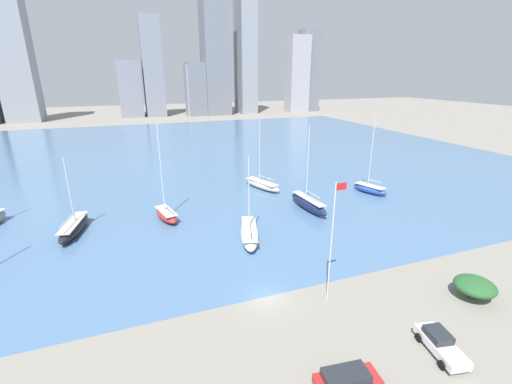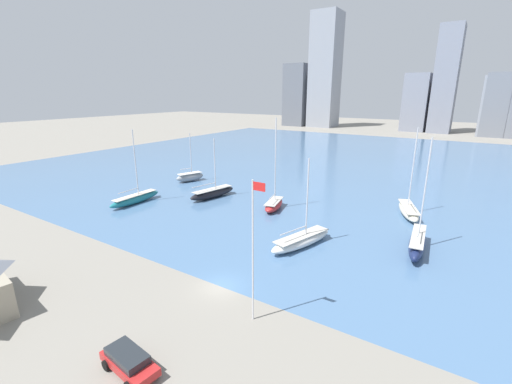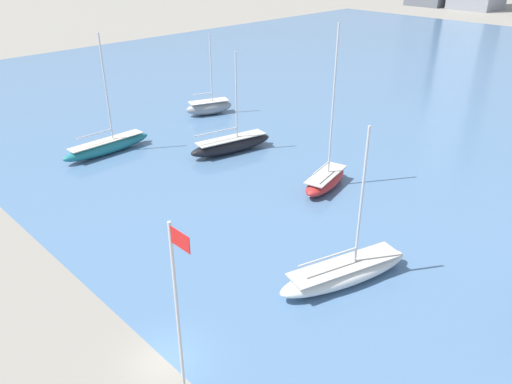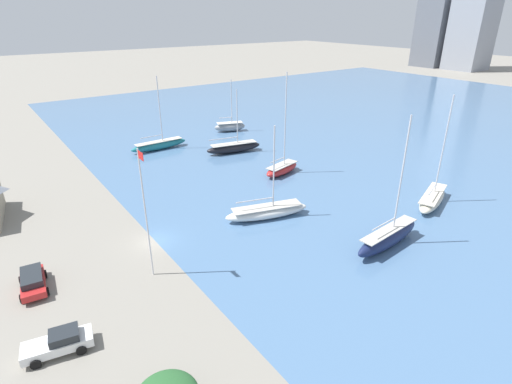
{
  "view_description": "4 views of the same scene",
  "coord_description": "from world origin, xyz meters",
  "px_view_note": "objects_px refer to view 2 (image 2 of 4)",
  "views": [
    {
      "loc": [
        -11.56,
        -28.24,
        22.32
      ],
      "look_at": [
        5.5,
        18.21,
        5.12
      ],
      "focal_mm": 24.0,
      "sensor_mm": 36.0,
      "label": 1
    },
    {
      "loc": [
        20.07,
        -24.46,
        19.45
      ],
      "look_at": [
        -6.29,
        16.57,
        5.23
      ],
      "focal_mm": 24.0,
      "sensor_mm": 36.0,
      "label": 2
    },
    {
      "loc": [
        19.03,
        -11.24,
        22.01
      ],
      "look_at": [
        -6.88,
        14.12,
        3.48
      ],
      "focal_mm": 35.0,
      "sensor_mm": 36.0,
      "label": 3
    },
    {
      "loc": [
        37.68,
        -13.27,
        23.32
      ],
      "look_at": [
        -0.21,
        13.99,
        2.27
      ],
      "focal_mm": 28.0,
      "sensor_mm": 36.0,
      "label": 4
    }
  ],
  "objects_px": {
    "sailboat_teal": "(135,198)",
    "flag_pole": "(253,248)",
    "sailboat_gray": "(190,177)",
    "sailboat_white": "(302,240)",
    "parked_wagon_red": "(129,361)",
    "sailboat_black": "(213,193)",
    "sailboat_cream": "(408,210)",
    "sailboat_navy": "(417,242)",
    "sailboat_red": "(274,204)"
  },
  "relations": [
    {
      "from": "sailboat_teal",
      "to": "sailboat_red",
      "type": "bearing_deg",
      "value": 23.62
    },
    {
      "from": "flag_pole",
      "to": "sailboat_black",
      "type": "relative_size",
      "value": 1.14
    },
    {
      "from": "sailboat_red",
      "to": "sailboat_teal",
      "type": "relative_size",
      "value": 1.17
    },
    {
      "from": "sailboat_white",
      "to": "sailboat_teal",
      "type": "relative_size",
      "value": 0.88
    },
    {
      "from": "sailboat_white",
      "to": "sailboat_teal",
      "type": "bearing_deg",
      "value": -163.4
    },
    {
      "from": "flag_pole",
      "to": "sailboat_cream",
      "type": "bearing_deg",
      "value": 79.52
    },
    {
      "from": "flag_pole",
      "to": "sailboat_navy",
      "type": "distance_m",
      "value": 25.49
    },
    {
      "from": "sailboat_white",
      "to": "sailboat_navy",
      "type": "bearing_deg",
      "value": 43.63
    },
    {
      "from": "flag_pole",
      "to": "sailboat_cream",
      "type": "distance_m",
      "value": 37.45
    },
    {
      "from": "flag_pole",
      "to": "sailboat_gray",
      "type": "bearing_deg",
      "value": 139.39
    },
    {
      "from": "sailboat_white",
      "to": "parked_wagon_red",
      "type": "bearing_deg",
      "value": -76.17
    },
    {
      "from": "sailboat_gray",
      "to": "sailboat_red",
      "type": "bearing_deg",
      "value": 5.43
    },
    {
      "from": "sailboat_white",
      "to": "sailboat_gray",
      "type": "height_order",
      "value": "sailboat_white"
    },
    {
      "from": "sailboat_black",
      "to": "sailboat_gray",
      "type": "relative_size",
      "value": 1.04
    },
    {
      "from": "sailboat_red",
      "to": "sailboat_white",
      "type": "xyz_separation_m",
      "value": [
        10.39,
        -10.84,
        -0.09
      ]
    },
    {
      "from": "flag_pole",
      "to": "sailboat_white",
      "type": "relative_size",
      "value": 1.11
    },
    {
      "from": "sailboat_white",
      "to": "parked_wagon_red",
      "type": "xyz_separation_m",
      "value": [
        -1.34,
        -25.94,
        0.05
      ]
    },
    {
      "from": "sailboat_black",
      "to": "parked_wagon_red",
      "type": "height_order",
      "value": "sailboat_black"
    },
    {
      "from": "sailboat_red",
      "to": "sailboat_cream",
      "type": "bearing_deg",
      "value": 11.46
    },
    {
      "from": "sailboat_teal",
      "to": "parked_wagon_red",
      "type": "xyz_separation_m",
      "value": [
        31.99,
        -26.05,
        -0.01
      ]
    },
    {
      "from": "sailboat_navy",
      "to": "flag_pole",
      "type": "bearing_deg",
      "value": -118.5
    },
    {
      "from": "sailboat_gray",
      "to": "sailboat_white",
      "type": "bearing_deg",
      "value": -5.93
    },
    {
      "from": "sailboat_red",
      "to": "parked_wagon_red",
      "type": "bearing_deg",
      "value": -89.68
    },
    {
      "from": "sailboat_gray",
      "to": "sailboat_teal",
      "type": "xyz_separation_m",
      "value": [
        2.84,
        -17.34,
        -0.14
      ]
    },
    {
      "from": "sailboat_black",
      "to": "sailboat_white",
      "type": "relative_size",
      "value": 0.97
    },
    {
      "from": "sailboat_teal",
      "to": "sailboat_cream",
      "type": "distance_m",
      "value": 47.5
    },
    {
      "from": "sailboat_red",
      "to": "sailboat_gray",
      "type": "xyz_separation_m",
      "value": [
        -25.79,
        6.62,
        0.11
      ]
    },
    {
      "from": "sailboat_gray",
      "to": "sailboat_cream",
      "type": "distance_m",
      "value": 45.98
    },
    {
      "from": "sailboat_gray",
      "to": "sailboat_teal",
      "type": "distance_m",
      "value": 17.57
    },
    {
      "from": "flag_pole",
      "to": "sailboat_gray",
      "type": "relative_size",
      "value": 1.19
    },
    {
      "from": "sailboat_black",
      "to": "sailboat_cream",
      "type": "relative_size",
      "value": 0.79
    },
    {
      "from": "flag_pole",
      "to": "sailboat_navy",
      "type": "bearing_deg",
      "value": 66.23
    },
    {
      "from": "sailboat_teal",
      "to": "sailboat_black",
      "type": "bearing_deg",
      "value": 45.49
    },
    {
      "from": "flag_pole",
      "to": "sailboat_black",
      "type": "bearing_deg",
      "value": 135.16
    },
    {
      "from": "sailboat_red",
      "to": "sailboat_teal",
      "type": "xyz_separation_m",
      "value": [
        -22.95,
        -10.72,
        -0.03
      ]
    },
    {
      "from": "sailboat_black",
      "to": "parked_wagon_red",
      "type": "distance_m",
      "value": 42.68
    },
    {
      "from": "sailboat_gray",
      "to": "sailboat_navy",
      "type": "bearing_deg",
      "value": 7.35
    },
    {
      "from": "flag_pole",
      "to": "sailboat_gray",
      "type": "xyz_separation_m",
      "value": [
        -39.18,
        33.59,
        -5.89
      ]
    },
    {
      "from": "sailboat_teal",
      "to": "parked_wagon_red",
      "type": "distance_m",
      "value": 41.26
    },
    {
      "from": "sailboat_teal",
      "to": "flag_pole",
      "type": "bearing_deg",
      "value": -25.53
    },
    {
      "from": "sailboat_navy",
      "to": "sailboat_white",
      "type": "distance_m",
      "value": 14.58
    },
    {
      "from": "sailboat_teal",
      "to": "sailboat_navy",
      "type": "bearing_deg",
      "value": 6.52
    },
    {
      "from": "flag_pole",
      "to": "parked_wagon_red",
      "type": "bearing_deg",
      "value": -113.9
    },
    {
      "from": "sailboat_navy",
      "to": "sailboat_white",
      "type": "bearing_deg",
      "value": -157.89
    },
    {
      "from": "sailboat_navy",
      "to": "sailboat_black",
      "type": "distance_m",
      "value": 36.91
    },
    {
      "from": "sailboat_red",
      "to": "parked_wagon_red",
      "type": "distance_m",
      "value": 37.87
    },
    {
      "from": "sailboat_gray",
      "to": "parked_wagon_red",
      "type": "height_order",
      "value": "sailboat_gray"
    },
    {
      "from": "sailboat_gray",
      "to": "sailboat_cream",
      "type": "bearing_deg",
      "value": 23.24
    },
    {
      "from": "sailboat_navy",
      "to": "sailboat_cream",
      "type": "bearing_deg",
      "value": 98.84
    },
    {
      "from": "sailboat_black",
      "to": "sailboat_gray",
      "type": "xyz_separation_m",
      "value": [
        -12.47,
        7.04,
        0.09
      ]
    }
  ]
}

